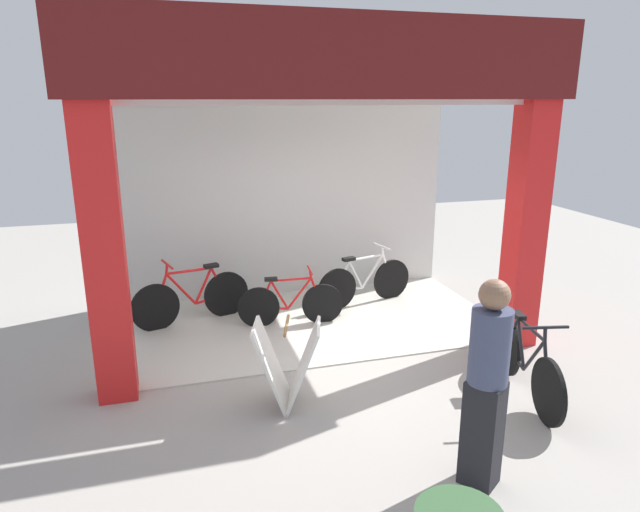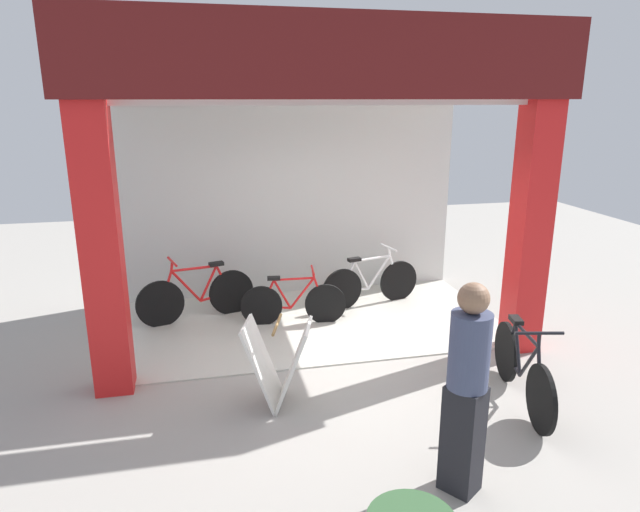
{
  "view_description": "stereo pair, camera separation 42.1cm",
  "coord_description": "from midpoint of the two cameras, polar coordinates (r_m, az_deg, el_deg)",
  "views": [
    {
      "loc": [
        -1.84,
        -5.66,
        3.02
      ],
      "look_at": [
        0.0,
        0.68,
        1.15
      ],
      "focal_mm": 31.42,
      "sensor_mm": 36.0,
      "label": 1
    },
    {
      "loc": [
        -1.43,
        -5.76,
        3.02
      ],
      "look_at": [
        0.0,
        0.68,
        1.15
      ],
      "focal_mm": 31.42,
      "sensor_mm": 36.0,
      "label": 2
    }
  ],
  "objects": [
    {
      "name": "ground_plane",
      "position": [
        6.66,
        3.14,
        -11.16
      ],
      "size": [
        18.36,
        18.36,
        0.0
      ],
      "primitive_type": "plane",
      "color": "#9E9991",
      "rests_on": "ground"
    },
    {
      "name": "shop_facade",
      "position": [
        7.34,
        0.47,
        8.13
      ],
      "size": [
        5.38,
        3.03,
        3.83
      ],
      "color": "beige",
      "rests_on": "ground"
    },
    {
      "name": "bicycle_inside_0",
      "position": [
        8.42,
        6.62,
        -2.76
      ],
      "size": [
        1.57,
        0.47,
        0.88
      ],
      "color": "black",
      "rests_on": "ground"
    },
    {
      "name": "bicycle_inside_1",
      "position": [
        7.95,
        -10.93,
        -3.97
      ],
      "size": [
        1.62,
        0.55,
        0.92
      ],
      "color": "black",
      "rests_on": "ground"
    },
    {
      "name": "bicycle_inside_2",
      "position": [
        7.67,
        -1.17,
        -4.8
      ],
      "size": [
        1.44,
        0.4,
        0.79
      ],
      "color": "black",
      "rests_on": "ground"
    },
    {
      "name": "bicycle_parked_0",
      "position": [
        6.2,
        21.77,
        -10.72
      ],
      "size": [
        0.5,
        1.64,
        0.92
      ],
      "color": "black",
      "rests_on": "ground"
    },
    {
      "name": "sandwich_board_sign",
      "position": [
        5.72,
        -2.17,
        -10.96
      ],
      "size": [
        0.78,
        0.69,
        0.89
      ],
      "color": "silver",
      "rests_on": "ground"
    },
    {
      "name": "pedestrian_1",
      "position": [
        4.56,
        17.34,
        -12.72
      ],
      "size": [
        0.43,
        0.43,
        1.74
      ],
      "color": "black",
      "rests_on": "ground"
    }
  ]
}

